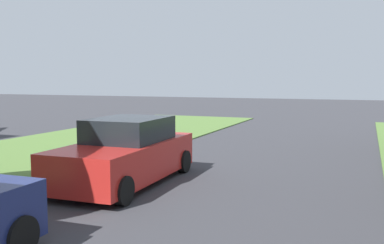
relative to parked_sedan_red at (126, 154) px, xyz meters
name	(u,v)px	position (x,y,z in m)	size (l,w,h in m)	color
parked_sedan_red	(126,154)	(0.00, 0.00, 0.00)	(2.06, 4.46, 1.57)	red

